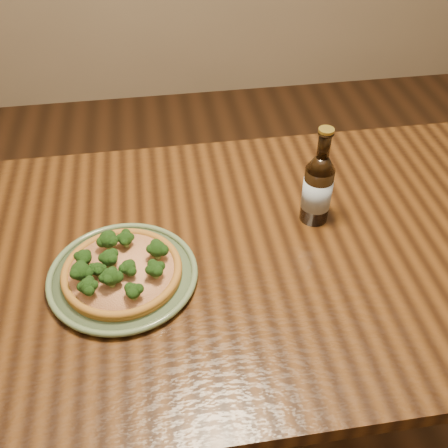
{
  "coord_description": "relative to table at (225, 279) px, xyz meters",
  "views": [
    {
      "loc": [
        -0.13,
        -0.74,
        1.61
      ],
      "look_at": [
        -0.0,
        0.12,
        0.82
      ],
      "focal_mm": 42.0,
      "sensor_mm": 36.0,
      "label": 1
    }
  ],
  "objects": [
    {
      "name": "table",
      "position": [
        0.0,
        0.0,
        0.0
      ],
      "size": [
        1.6,
        0.9,
        0.75
      ],
      "color": "#3E230D",
      "rests_on": "ground"
    },
    {
      "name": "pizza",
      "position": [
        -0.24,
        -0.05,
        0.12
      ],
      "size": [
        0.26,
        0.26,
        0.07
      ],
      "rotation": [
        0.0,
        0.0,
        0.1
      ],
      "color": "#966321",
      "rests_on": "plate"
    },
    {
      "name": "beer_bottle",
      "position": [
        0.23,
        0.08,
        0.19
      ],
      "size": [
        0.07,
        0.07,
        0.25
      ],
      "rotation": [
        0.0,
        0.0,
        -0.35
      ],
      "color": "black",
      "rests_on": "table"
    },
    {
      "name": "ground",
      "position": [
        0.0,
        -0.1,
        -0.66
      ],
      "size": [
        4.5,
        4.5,
        0.0
      ],
      "primitive_type": "plane",
      "color": "#382111",
      "rests_on": "ground"
    },
    {
      "name": "plate",
      "position": [
        -0.23,
        -0.05,
        0.1
      ],
      "size": [
        0.33,
        0.33,
        0.02
      ],
      "rotation": [
        0.0,
        0.0,
        0.14
      ],
      "color": "#526646",
      "rests_on": "table"
    }
  ]
}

